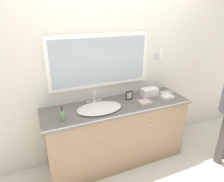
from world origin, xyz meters
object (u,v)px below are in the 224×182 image
at_px(sink_basin, 99,108).
at_px(appliance_box, 149,92).
at_px(soap_bottle, 62,115).
at_px(picture_frame, 129,95).

height_order(sink_basin, appliance_box, sink_basin).
height_order(soap_bottle, appliance_box, soap_bottle).
bearing_deg(appliance_box, soap_bottle, -170.55).
distance_m(soap_bottle, appliance_box, 1.25).
distance_m(appliance_box, picture_frame, 0.32).
xyz_separation_m(sink_basin, soap_bottle, (-0.45, -0.09, 0.04)).
relative_size(soap_bottle, appliance_box, 0.69).
bearing_deg(soap_bottle, picture_frame, 11.96).
height_order(sink_basin, soap_bottle, sink_basin).
height_order(sink_basin, picture_frame, sink_basin).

